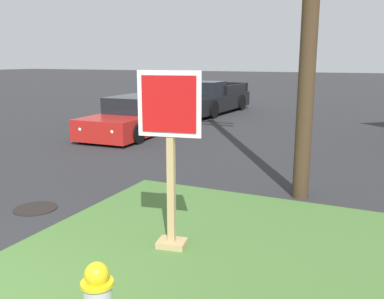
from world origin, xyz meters
The scene contains 5 objects.
grass_corner_patch centered at (2.12, 1.93, 0.04)m, with size 5.31×5.71×0.08m, color #477033.
stop_sign centered at (1.37, 2.31, 1.20)m, with size 0.78×0.34×2.24m.
manhole_cover centered at (-1.44, 2.77, 0.01)m, with size 0.70×0.70×0.02m, color black.
parked_sedan_red centered at (-3.74, 9.55, 0.54)m, with size 2.06×4.52×1.25m.
pickup_truck_black centered at (-3.69, 15.71, 0.62)m, with size 2.28×5.56×1.48m.
Camera 1 is at (3.70, -2.11, 2.45)m, focal length 38.99 mm.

